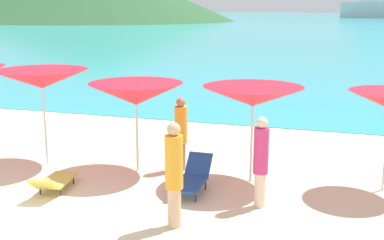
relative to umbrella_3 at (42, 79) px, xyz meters
The scene contains 10 objects.
ground_plane 7.03m from the umbrella_3, 78.80° to the left, with size 50.00×100.00×0.30m, color beige.
ocean_water 225.47m from the umbrella_3, 89.67° to the left, with size 650.00×440.00×0.02m, color #2DADBC.
umbrella_3 is the anchor object (origin of this frame).
umbrella_4 2.42m from the umbrella_3, ahead, with size 2.24×2.24×2.14m.
umbrella_5 5.15m from the umbrella_3, ahead, with size 2.41×2.41×2.18m.
lounge_chair_2 2.82m from the umbrella_3, 52.68° to the right, with size 0.76×1.50×0.51m.
lounge_chair_4 4.51m from the umbrella_3, ahead, with size 0.58×1.44×0.68m.
beachgoer_0 3.62m from the umbrella_3, ahead, with size 0.30×0.30×1.78m.
beachgoer_2 5.80m from the umbrella_3, 11.26° to the right, with size 0.29×0.29×1.82m.
beachgoer_3 5.06m from the umbrella_3, 30.07° to the right, with size 0.32×0.32×1.92m.
Camera 1 is at (5.70, -6.62, 3.83)m, focal length 45.55 mm.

